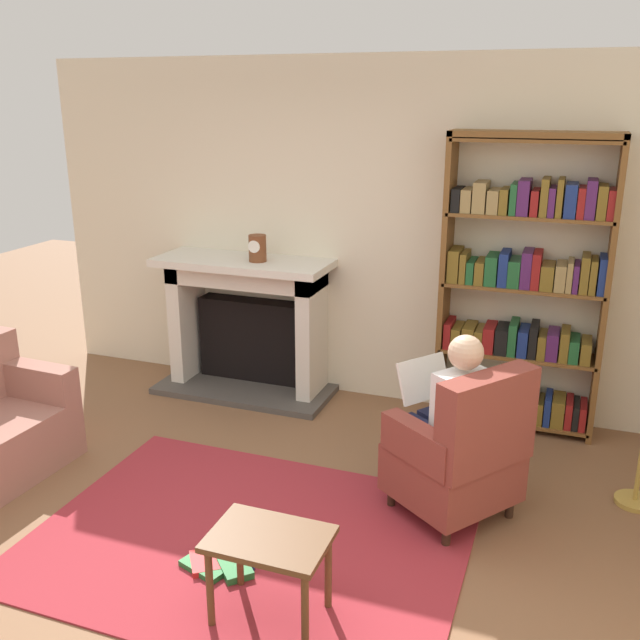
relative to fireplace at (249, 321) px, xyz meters
The scene contains 10 objects.
ground 2.56m from the fireplace, 67.72° to the right, with size 14.00×14.00×0.00m, color brown.
back_wall 1.23m from the fireplace, 14.89° to the left, with size 5.60×0.10×2.70m, color beige.
area_rug 2.29m from the fireplace, 64.77° to the right, with size 2.40×1.80×0.01m, color maroon.
fireplace is the anchor object (origin of this frame).
mantel_clock 0.67m from the fireplace, 34.37° to the right, with size 0.14×0.14×0.21m.
bookshelf 2.24m from the fireplace, ahead, with size 1.16×0.32×2.17m.
armchair_reading 2.43m from the fireplace, 34.03° to the right, with size 0.88×0.88×0.97m.
seated_reader 2.31m from the fireplace, 33.93° to the right, with size 0.59×0.56×1.14m.
side_table 2.85m from the fireplace, 62.49° to the right, with size 0.56×0.39×0.45m.
scattered_books 2.50m from the fireplace, 67.95° to the right, with size 0.43×0.42×0.04m.
Camera 1 is at (1.56, -2.78, 2.40)m, focal length 39.66 mm.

